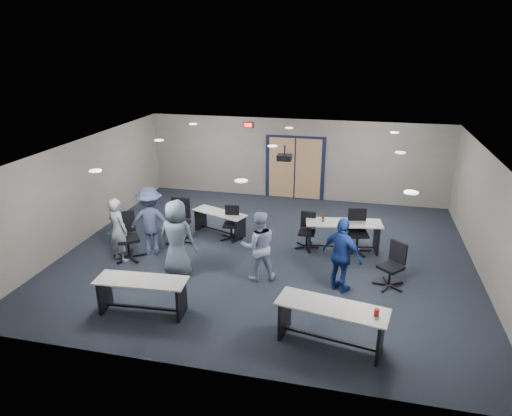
% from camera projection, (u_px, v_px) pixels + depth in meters
% --- Properties ---
extents(floor, '(10.00, 10.00, 0.00)m').
position_uv_depth(floor, '(268.00, 253.00, 11.61)').
color(floor, black).
rests_on(floor, ground).
extents(back_wall, '(10.00, 0.04, 2.70)m').
position_uv_depth(back_wall, '(295.00, 159.00, 15.25)').
color(back_wall, slate).
rests_on(back_wall, floor).
extents(front_wall, '(10.00, 0.04, 2.70)m').
position_uv_depth(front_wall, '(209.00, 299.00, 7.03)').
color(front_wall, slate).
rests_on(front_wall, floor).
extents(left_wall, '(0.04, 9.00, 2.70)m').
position_uv_depth(left_wall, '(85.00, 189.00, 12.21)').
color(left_wall, slate).
rests_on(left_wall, floor).
extents(right_wall, '(0.04, 9.00, 2.70)m').
position_uv_depth(right_wall, '(489.00, 221.00, 10.08)').
color(right_wall, slate).
rests_on(right_wall, floor).
extents(ceiling, '(10.00, 9.00, 0.04)m').
position_uv_depth(ceiling, '(269.00, 149.00, 10.67)').
color(ceiling, white).
rests_on(ceiling, back_wall).
extents(double_door, '(2.00, 0.07, 2.20)m').
position_uv_depth(double_door, '(295.00, 168.00, 15.32)').
color(double_door, black).
rests_on(double_door, back_wall).
extents(exit_sign, '(0.32, 0.07, 0.18)m').
position_uv_depth(exit_sign, '(248.00, 125.00, 15.16)').
color(exit_sign, black).
rests_on(exit_sign, back_wall).
extents(ceiling_projector, '(0.35, 0.32, 0.37)m').
position_uv_depth(ceiling_projector, '(284.00, 157.00, 11.17)').
color(ceiling_projector, black).
rests_on(ceiling_projector, ceiling).
extents(ceiling_can_lights, '(6.24, 5.74, 0.02)m').
position_uv_depth(ceiling_can_lights, '(271.00, 148.00, 10.91)').
color(ceiling_can_lights, white).
rests_on(ceiling_can_lights, ceiling).
extents(table_front_left, '(1.83, 0.73, 0.73)m').
position_uv_depth(table_front_left, '(142.00, 290.00, 8.95)').
color(table_front_left, '#A9A6A0').
rests_on(table_front_left, floor).
extents(table_front_right, '(2.02, 0.98, 0.91)m').
position_uv_depth(table_front_right, '(332.00, 318.00, 7.97)').
color(table_front_right, '#A9A6A0').
rests_on(table_front_right, floor).
extents(table_back_left, '(1.65, 1.05, 0.64)m').
position_uv_depth(table_back_left, '(220.00, 219.00, 12.65)').
color(table_back_left, '#A9A6A0').
rests_on(table_back_left, floor).
extents(table_back_right, '(1.98, 0.91, 1.06)m').
position_uv_depth(table_back_right, '(343.00, 231.00, 11.62)').
color(table_back_right, '#A9A6A0').
rests_on(table_back_right, floor).
extents(chair_back_a, '(0.76, 0.76, 1.20)m').
position_uv_depth(chair_back_a, '(178.00, 222.00, 12.01)').
color(chair_back_a, black).
rests_on(chair_back_a, floor).
extents(chair_back_b, '(0.64, 0.64, 0.92)m').
position_uv_depth(chair_back_b, '(231.00, 224.00, 12.28)').
color(chair_back_b, black).
rests_on(chair_back_b, floor).
extents(chair_back_c, '(0.60, 0.60, 0.94)m').
position_uv_depth(chair_back_c, '(307.00, 231.00, 11.77)').
color(chair_back_c, black).
rests_on(chair_back_c, floor).
extents(chair_back_d, '(0.83, 0.83, 1.10)m').
position_uv_depth(chair_back_d, '(358.00, 232.00, 11.51)').
color(chair_back_d, black).
rests_on(chair_back_d, floor).
extents(chair_loose_left, '(1.02, 1.02, 1.16)m').
position_uv_depth(chair_loose_left, '(127.00, 237.00, 11.15)').
color(chair_loose_left, black).
rests_on(chair_loose_left, floor).
extents(chair_loose_right, '(0.90, 0.90, 1.02)m').
position_uv_depth(chair_loose_right, '(391.00, 266.00, 9.89)').
color(chair_loose_right, black).
rests_on(chair_loose_right, floor).
extents(person_gray, '(0.69, 0.59, 1.61)m').
position_uv_depth(person_gray, '(118.00, 230.00, 10.99)').
color(person_gray, '#9BA7A9').
rests_on(person_gray, floor).
extents(person_plaid, '(0.91, 0.62, 1.79)m').
position_uv_depth(person_plaid, '(177.00, 238.00, 10.32)').
color(person_plaid, slate).
rests_on(person_plaid, floor).
extents(person_lightblue, '(0.96, 0.86, 1.62)m').
position_uv_depth(person_lightblue, '(259.00, 246.00, 10.13)').
color(person_lightblue, '#A0AFD4').
rests_on(person_lightblue, floor).
extents(person_navy, '(1.04, 0.87, 1.66)m').
position_uv_depth(person_navy, '(342.00, 255.00, 9.63)').
color(person_navy, navy).
rests_on(person_navy, floor).
extents(person_back, '(1.26, 0.93, 1.75)m').
position_uv_depth(person_back, '(151.00, 221.00, 11.35)').
color(person_back, '#394367').
rests_on(person_back, floor).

